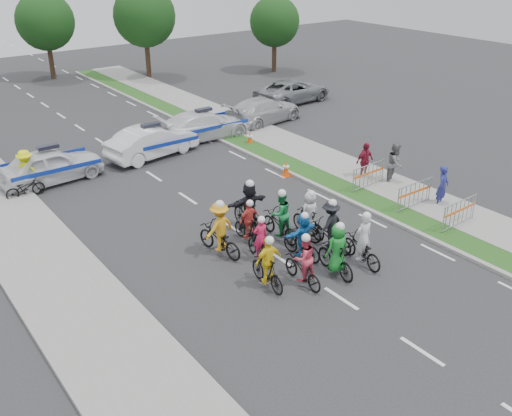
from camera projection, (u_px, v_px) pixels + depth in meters
ground at (341, 299)px, 17.07m from camera, size 90.00×90.00×0.00m
curb_right at (345, 199)px, 23.41m from camera, size 0.20×60.00×0.12m
grass_strip at (357, 195)px, 23.79m from camera, size 1.20×60.00×0.11m
sidewalk_right at (386, 184)px, 24.76m from camera, size 2.40×60.00×0.13m
sidewalk_left at (69, 294)px, 17.16m from camera, size 3.00×60.00×0.13m
rider_0 at (362, 247)px, 18.65m from camera, size 0.87×1.95×1.92m
rider_1 at (336, 254)px, 17.99m from camera, size 0.85×1.85×1.90m
rider_2 at (303, 265)px, 17.53m from camera, size 0.78×1.79×1.80m
rider_3 at (268, 267)px, 17.36m from camera, size 0.93×1.75×1.80m
rider_4 at (329, 230)px, 19.43m from camera, size 1.17×1.99×1.95m
rider_5 at (302, 239)px, 18.91m from camera, size 1.43×1.70×1.74m
rider_6 at (260, 245)px, 18.86m from camera, size 0.82×1.71×1.68m
rider_7 at (309, 218)px, 20.38m from camera, size 0.76×1.72×1.80m
rider_8 at (280, 221)px, 20.16m from camera, size 0.82×1.92×1.95m
rider_9 at (249, 226)px, 19.97m from camera, size 0.85×1.60×1.67m
rider_10 at (219, 233)px, 19.15m from camera, size 1.22×2.08×2.04m
rider_11 at (249, 210)px, 20.66m from camera, size 1.65×1.97×2.05m
police_car_0 at (51, 165)px, 24.86m from camera, size 4.66×2.19×1.54m
police_car_1 at (152, 142)px, 27.72m from camera, size 4.85×2.37×1.53m
police_car_2 at (204, 125)px, 30.29m from camera, size 5.23×2.37×1.49m
civilian_sedan at (263, 110)px, 32.82m from camera, size 5.31×2.82×1.47m
civilian_suv at (293, 91)px, 36.96m from camera, size 5.45×2.79×1.47m
spectator_0 at (443, 186)px, 22.60m from camera, size 0.71×0.56×1.69m
spectator_1 at (395, 163)px, 24.67m from camera, size 1.10×1.01×1.83m
spectator_2 at (365, 161)px, 25.12m from camera, size 0.99×0.42×1.69m
marshal_hiviz at (27, 171)px, 23.84m from camera, size 1.37×1.24×1.85m
barrier_0 at (459, 214)px, 20.98m from camera, size 2.01×0.55×1.12m
barrier_1 at (414, 196)px, 22.47m from camera, size 2.00×0.51×1.12m
barrier_2 at (368, 177)px, 24.24m from camera, size 2.02×0.60×1.12m
cone_0 at (286, 169)px, 25.65m from camera, size 0.40×0.40×0.70m
cone_1 at (250, 138)px, 29.51m from camera, size 0.40×0.40×0.70m
parked_bike at (25, 188)px, 23.51m from camera, size 1.61×0.59×0.84m
tree_1 at (144, 16)px, 41.66m from camera, size 4.55×4.55×6.82m
tree_2 at (275, 22)px, 43.92m from camera, size 3.85×3.85×5.77m
tree_4 at (45, 21)px, 41.47m from camera, size 4.20×4.20×6.30m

